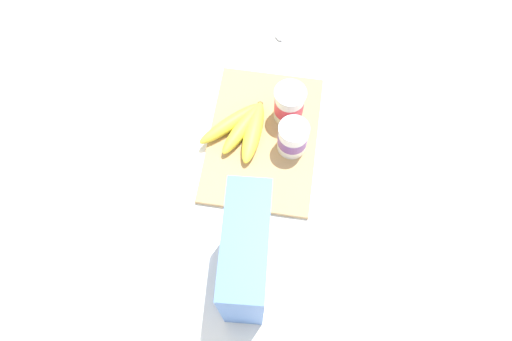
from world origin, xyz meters
TOP-DOWN VIEW (x-y plane):
  - ground_plane at (0.00, 0.00)m, footprint 2.40×2.40m
  - cutting_board at (0.00, 0.00)m, footprint 0.36×0.25m
  - cereal_box at (0.31, 0.01)m, footprint 0.21×0.09m
  - yogurt_cup_front at (-0.07, 0.05)m, footprint 0.07×0.07m
  - yogurt_cup_back at (0.01, 0.07)m, footprint 0.07×0.07m
  - banana_bunch at (-0.01, -0.05)m, footprint 0.17×0.15m
  - spoon at (-0.28, 0.01)m, footprint 0.12×0.08m

SIDE VIEW (x-z plane):
  - ground_plane at x=0.00m, z-range 0.00..0.00m
  - spoon at x=-0.28m, z-range 0.00..0.01m
  - cutting_board at x=0.00m, z-range 0.00..0.01m
  - banana_bunch at x=-0.01m, z-range 0.01..0.05m
  - yogurt_cup_back at x=0.01m, z-range 0.01..0.10m
  - yogurt_cup_front at x=-0.07m, z-range 0.01..0.11m
  - cereal_box at x=0.31m, z-range 0.00..0.26m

